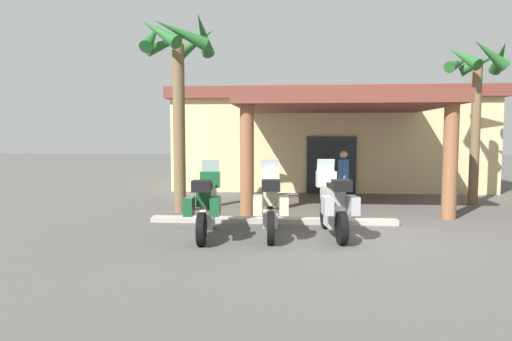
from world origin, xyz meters
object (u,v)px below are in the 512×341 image
at_px(motorcycle_silver, 334,204).
at_px(pedestrian, 343,175).
at_px(motel_building, 326,138).
at_px(palm_tree_roadside, 178,66).
at_px(motorcycle_green, 206,204).
at_px(palm_tree_near_portico, 477,83).
at_px(motorcycle_cream, 270,204).

distance_m(motorcycle_silver, pedestrian, 3.96).
bearing_deg(motel_building, palm_tree_roadside, -121.64).
distance_m(motorcycle_green, palm_tree_near_portico, 9.57).
bearing_deg(motel_building, motorcycle_green, -107.26).
xyz_separation_m(pedestrian, palm_tree_roadside, (-4.69, -1.21, 3.06)).
height_order(motorcycle_cream, palm_tree_near_portico, palm_tree_near_portico).
bearing_deg(motorcycle_green, motorcycle_cream, -84.67).
bearing_deg(motorcycle_silver, palm_tree_roadside, 49.23).
relative_size(palm_tree_near_portico, palm_tree_roadside, 0.93).
bearing_deg(motorcycle_cream, pedestrian, -30.21).
distance_m(motorcycle_cream, palm_tree_near_portico, 8.43).
distance_m(motorcycle_cream, palm_tree_roadside, 5.09).
distance_m(motorcycle_silver, palm_tree_roadside, 5.87).
bearing_deg(palm_tree_roadside, motorcycle_cream, -46.02).
bearing_deg(motel_building, motorcycle_silver, -93.01).
distance_m(motel_building, pedestrian, 6.24).
bearing_deg(motorcycle_cream, palm_tree_roadside, 40.76).
bearing_deg(palm_tree_near_portico, motorcycle_green, -145.85).
distance_m(motorcycle_cream, pedestrian, 4.47).
relative_size(motorcycle_silver, palm_tree_near_portico, 0.44).
height_order(motorcycle_green, pedestrian, pedestrian).
relative_size(pedestrian, palm_tree_near_portico, 0.33).
xyz_separation_m(motorcycle_green, palm_tree_roadside, (-1.32, 2.97, 3.34)).
xyz_separation_m(palm_tree_near_portico, palm_tree_roadside, (-8.82, -2.12, 0.27)).
xyz_separation_m(motorcycle_green, motorcycle_silver, (2.70, 0.29, 0.00)).
height_order(motel_building, motorcycle_green, motel_building).
relative_size(motorcycle_cream, palm_tree_near_portico, 0.44).
bearing_deg(motorcycle_green, palm_tree_roadside, 20.42).
height_order(motorcycle_green, palm_tree_roadside, palm_tree_roadside).
relative_size(motorcycle_green, palm_tree_near_portico, 0.44).
bearing_deg(palm_tree_near_portico, pedestrian, -167.61).
bearing_deg(pedestrian, motorcycle_cream, 59.84).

